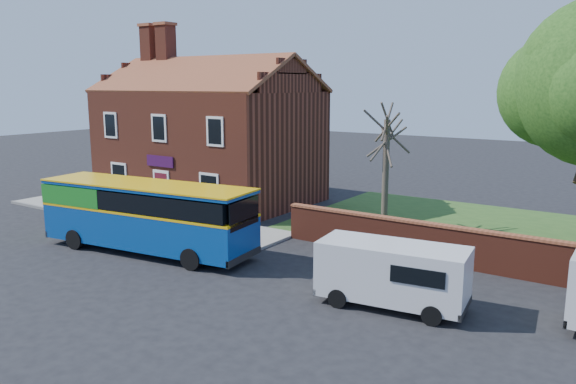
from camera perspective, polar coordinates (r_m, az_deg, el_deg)
The scene contains 8 objects.
ground at distance 22.04m, azimuth -14.20°, elevation -7.75°, with size 120.00×120.00×0.00m, color black.
pavement at distance 30.76m, azimuth -14.96°, elevation -2.38°, with size 18.00×3.50×0.12m, color gray.
kerb at distance 29.68m, azimuth -17.50°, elevation -2.97°, with size 18.00×0.15×0.14m, color slate.
shop_building at distance 34.20m, azimuth -7.98°, elevation 4.89°, with size 12.30×8.13×10.50m.
boundary_wall at distance 21.81m, azimuth 25.51°, elevation -6.47°, with size 22.00×0.38×1.60m.
bus at distance 24.22m, azimuth -14.69°, elevation -2.03°, with size 9.77×3.58×2.91m.
van_near at distance 18.05m, azimuth 10.60°, elevation -8.00°, with size 4.80×2.40×2.03m.
bare_tree at distance 26.94m, azimuth 9.89°, elevation 2.31°, with size 2.18×2.59×5.80m.
Camera 1 is at (15.78, -13.75, 6.91)m, focal length 35.00 mm.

